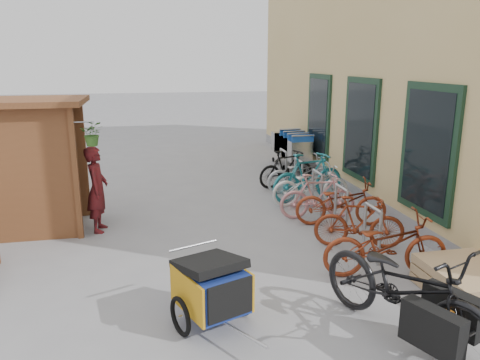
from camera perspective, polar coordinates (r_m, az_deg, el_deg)
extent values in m
plane|color=gray|center=(7.11, -1.54, -11.03)|extent=(80.00, 80.00, 0.00)
cube|color=tan|center=(13.24, 24.36, 15.13)|extent=(6.00, 13.00, 7.00)
cube|color=gray|center=(12.14, 11.45, 0.30)|extent=(0.18, 13.00, 0.30)
cube|color=black|center=(8.34, 21.93, 3.34)|extent=(0.06, 1.50, 2.20)
cube|color=black|center=(8.33, 21.76, 3.34)|extent=(0.02, 1.25, 1.95)
cube|color=black|center=(10.49, 14.47, 6.00)|extent=(0.06, 1.50, 2.20)
cube|color=black|center=(10.47, 14.32, 6.00)|extent=(0.02, 1.25, 1.95)
cube|color=black|center=(12.76, 9.57, 7.69)|extent=(0.06, 1.50, 2.20)
cube|color=black|center=(12.75, 9.44, 7.69)|extent=(0.02, 1.25, 1.95)
cube|color=brown|center=(8.47, -19.39, 0.61)|extent=(0.09, 0.09, 2.30)
cube|color=brown|center=(9.73, -18.44, 2.40)|extent=(0.09, 0.09, 2.30)
cube|color=brown|center=(8.67, -25.26, 0.34)|extent=(1.80, 0.05, 2.30)
cube|color=brown|center=(9.85, -23.66, 2.06)|extent=(1.80, 0.05, 2.30)
cube|color=brown|center=(9.09, -25.19, 8.64)|extent=(2.15, 1.65, 0.10)
cube|color=brown|center=(9.36, -25.44, -0.30)|extent=(1.30, 1.15, 0.04)
cube|color=brown|center=(9.24, -25.84, 3.30)|extent=(1.30, 1.15, 0.04)
cylinder|color=#A5A8AD|center=(8.29, -18.67, 6.72)|extent=(0.36, 0.02, 0.02)
imported|color=#336122|center=(8.30, -17.53, 5.42)|extent=(0.38, 0.33, 0.42)
cylinder|color=#A5A8AD|center=(7.44, 16.64, -6.93)|extent=(0.05, 0.05, 0.84)
cylinder|color=#A5A8AD|center=(7.86, 14.94, -5.67)|extent=(0.05, 0.05, 0.84)
cylinder|color=#A5A8AD|center=(7.51, 15.98, -3.28)|extent=(0.05, 0.50, 0.05)
cylinder|color=#A5A8AD|center=(8.45, 12.85, -4.11)|extent=(0.05, 0.05, 0.84)
cylinder|color=#A5A8AD|center=(8.88, 11.53, -3.12)|extent=(0.05, 0.05, 0.84)
cylinder|color=#A5A8AD|center=(8.55, 12.32, -0.92)|extent=(0.05, 0.50, 0.05)
cylinder|color=#A5A8AD|center=(9.50, 9.89, -1.89)|extent=(0.05, 0.05, 0.84)
cylinder|color=#A5A8AD|center=(9.95, 8.85, -1.10)|extent=(0.05, 0.05, 0.84)
cylinder|color=#A5A8AD|center=(9.62, 9.46, 0.92)|extent=(0.05, 0.50, 0.05)
cylinder|color=#A5A8AD|center=(10.59, 7.54, -0.11)|extent=(0.05, 0.05, 0.84)
cylinder|color=#A5A8AD|center=(11.04, 6.70, 0.53)|extent=(0.05, 0.05, 0.84)
cylinder|color=#A5A8AD|center=(10.72, 7.18, 2.39)|extent=(0.05, 0.50, 0.05)
cylinder|color=#A5A8AD|center=(11.69, 5.63, 1.34)|extent=(0.05, 0.05, 0.84)
cylinder|color=#A5A8AD|center=(12.16, 4.94, 1.86)|extent=(0.05, 0.05, 0.84)
cylinder|color=#A5A8AD|center=(11.84, 5.33, 3.59)|extent=(0.05, 0.50, 0.05)
cube|color=tan|center=(7.07, 26.03, -12.10)|extent=(1.00, 1.20, 0.12)
cube|color=tan|center=(7.01, 26.16, -11.07)|extent=(1.00, 1.20, 0.12)
cube|color=tan|center=(6.96, 26.28, -10.03)|extent=(1.00, 1.20, 0.12)
cube|color=silver|center=(13.05, 6.94, 3.73)|extent=(0.60, 0.93, 0.57)
cube|color=#1A4EA9|center=(12.55, 7.67, 5.04)|extent=(0.60, 0.04, 0.20)
cylinder|color=silver|center=(12.51, 7.73, 5.36)|extent=(0.63, 0.04, 0.04)
cylinder|color=black|center=(12.75, 6.37, 0.78)|extent=(0.04, 0.13, 0.13)
cube|color=silver|center=(13.41, 6.42, 4.03)|extent=(0.60, 0.93, 0.57)
cube|color=#1A4EA9|center=(12.91, 7.11, 5.32)|extent=(0.60, 0.04, 0.20)
cylinder|color=silver|center=(12.87, 7.17, 5.63)|extent=(0.63, 0.04, 0.04)
cylinder|color=black|center=(13.10, 5.86, 1.16)|extent=(0.04, 0.13, 0.13)
cube|color=silver|center=(13.77, 5.93, 4.31)|extent=(0.60, 0.93, 0.57)
cube|color=#1A4EA9|center=(13.26, 6.58, 5.58)|extent=(0.60, 0.04, 0.20)
cylinder|color=silver|center=(13.22, 6.64, 5.88)|extent=(0.63, 0.04, 0.04)
cylinder|color=black|center=(13.46, 5.38, 1.53)|extent=(0.04, 0.13, 0.13)
cube|color=silver|center=(14.13, 5.47, 4.58)|extent=(0.60, 0.93, 0.57)
cube|color=#1A4EA9|center=(13.62, 6.09, 5.83)|extent=(0.60, 0.04, 0.20)
cylinder|color=silver|center=(13.58, 6.14, 6.12)|extent=(0.63, 0.04, 0.04)
cylinder|color=black|center=(13.81, 4.92, 1.88)|extent=(0.04, 0.13, 0.13)
cube|color=navy|center=(5.64, -3.51, -12.94)|extent=(0.86, 0.97, 0.47)
cube|color=#C48917|center=(5.51, -6.52, -13.74)|extent=(0.32, 0.76, 0.47)
cube|color=#C48917|center=(5.79, -0.66, -12.15)|extent=(0.32, 0.76, 0.47)
cube|color=black|center=(5.31, -1.17, -14.44)|extent=(0.54, 0.24, 0.43)
cube|color=black|center=(5.56, -3.81, -10.13)|extent=(0.91, 0.96, 0.23)
torus|color=black|center=(5.60, -7.29, -16.17)|extent=(0.22, 0.46, 0.47)
torus|color=black|center=(5.95, 0.09, -14.06)|extent=(0.22, 0.46, 0.47)
cylinder|color=#B7B7BC|center=(5.26, 0.47, -18.24)|extent=(0.28, 0.65, 0.03)
cylinder|color=#B7B7BC|center=(5.84, -5.75, -7.97)|extent=(0.61, 0.27, 0.03)
imported|color=black|center=(5.64, 19.29, -12.32)|extent=(1.58, 2.39, 1.18)
cube|color=black|center=(5.25, 22.38, -16.47)|extent=(0.41, 0.67, 0.45)
cube|color=black|center=(5.68, 24.46, -14.28)|extent=(0.41, 0.67, 0.45)
cube|color=orange|center=(5.44, 23.52, -14.87)|extent=(0.18, 0.21, 0.12)
imported|color=maroon|center=(8.83, -17.01, -1.10)|extent=(0.43, 0.61, 1.57)
imported|color=maroon|center=(7.10, 17.31, -7.55)|extent=(1.89, 0.88, 0.95)
imported|color=maroon|center=(8.02, 14.34, -5.01)|extent=(1.54, 0.86, 0.89)
imported|color=maroon|center=(9.02, 12.22, -2.69)|extent=(1.80, 0.97, 0.90)
imported|color=#CE8589|center=(9.31, 9.46, -1.97)|extent=(1.55, 0.58, 0.91)
imported|color=silver|center=(10.16, 8.61, -0.59)|extent=(1.72, 0.62, 0.90)
imported|color=teal|center=(10.46, 8.32, 0.38)|extent=(1.87, 0.91, 1.08)
imported|color=#ABABB0|center=(11.16, 7.42, 0.75)|extent=(1.70, 0.68, 0.88)
imported|color=black|center=(11.58, 5.69, 1.40)|extent=(1.59, 0.82, 0.92)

